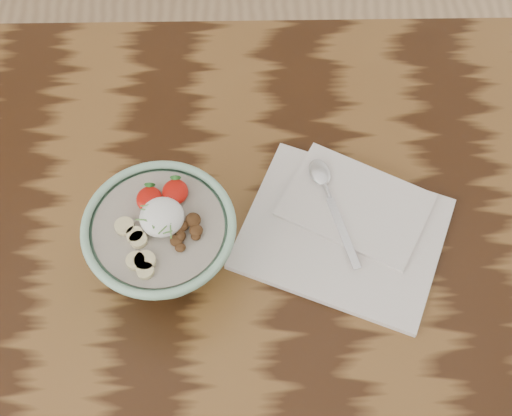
{
  "coord_description": "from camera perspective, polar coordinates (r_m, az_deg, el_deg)",
  "views": [
    {
      "loc": [
        12.8,
        -37.83,
        159.99
      ],
      "look_at": [
        13.46,
        4.0,
        86.05
      ],
      "focal_mm": 50.0,
      "sensor_mm": 36.0,
      "label": 1
    }
  ],
  "objects": [
    {
      "name": "table",
      "position": [
        1.02,
        -7.58,
        -7.68
      ],
      "size": [
        160.0,
        90.0,
        75.0
      ],
      "color": "black",
      "rests_on": "ground"
    },
    {
      "name": "breakfast_bowl",
      "position": [
        0.89,
        -7.5,
        -2.62
      ],
      "size": [
        18.63,
        18.63,
        12.56
      ],
      "rotation": [
        0.0,
        0.0,
        0.09
      ],
      "color": "#91C3A3",
      "rests_on": "table"
    },
    {
      "name": "napkin",
      "position": [
        0.96,
        7.19,
        -1.54
      ],
      "size": [
        31.67,
        28.98,
        1.58
      ],
      "rotation": [
        0.0,
        0.0,
        -0.39
      ],
      "color": "white",
      "rests_on": "table"
    },
    {
      "name": "spoon",
      "position": [
        0.98,
        5.58,
        1.69
      ],
      "size": [
        6.46,
        17.21,
        0.91
      ],
      "rotation": [
        0.0,
        0.0,
        0.27
      ],
      "color": "silver",
      "rests_on": "napkin"
    }
  ]
}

